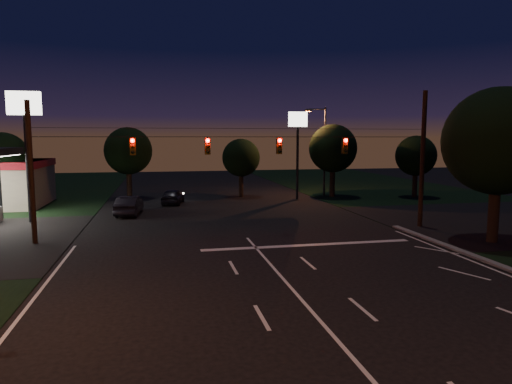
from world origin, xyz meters
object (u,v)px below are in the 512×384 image
object	(u,v)px
utility_pole_right	(420,227)
car_oncoming_b	(129,205)
car_oncoming_a	(173,196)
tree_right_near	(496,143)

from	to	relation	value
utility_pole_right	car_oncoming_b	world-z (taller)	utility_pole_right
utility_pole_right	car_oncoming_a	bearing A→B (deg)	138.10
car_oncoming_b	tree_right_near	bearing A→B (deg)	152.56
utility_pole_right	car_oncoming_a	size ratio (longest dim) A/B	2.21
tree_right_near	car_oncoming_a	distance (m)	26.36
car_oncoming_a	car_oncoming_b	size ratio (longest dim) A/B	0.90
utility_pole_right	tree_right_near	xyz separation A→B (m)	(1.53, -4.83, 5.68)
car_oncoming_b	utility_pole_right	bearing A→B (deg)	161.14
tree_right_near	car_oncoming_b	bearing A→B (deg)	146.53
utility_pole_right	car_oncoming_b	size ratio (longest dim) A/B	2.00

